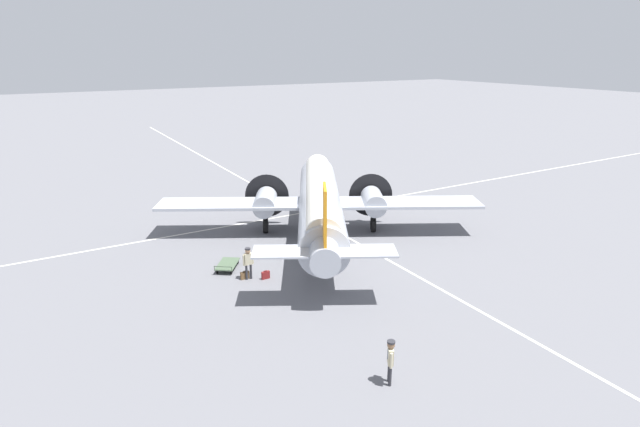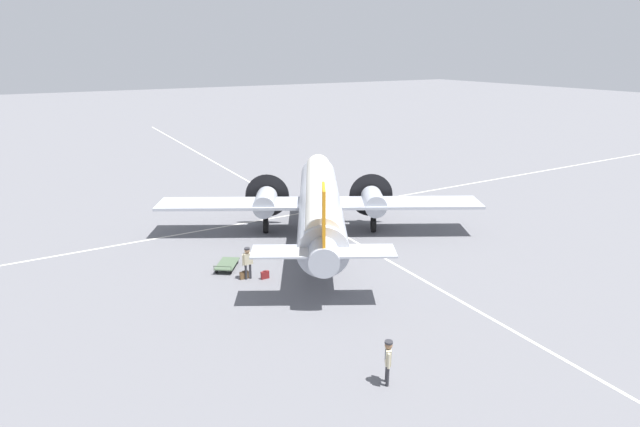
# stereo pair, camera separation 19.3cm
# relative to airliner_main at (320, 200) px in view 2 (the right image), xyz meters

# --- Properties ---
(ground_plane) EXTENTS (300.00, 300.00, 0.00)m
(ground_plane) POSITION_rel_airliner_main_xyz_m (-0.22, -0.39, -2.64)
(ground_plane) COLOR slate
(apron_line_eastwest) EXTENTS (120.00, 0.16, 0.01)m
(apron_line_eastwest) POSITION_rel_airliner_main_xyz_m (-0.22, 5.19, -2.63)
(apron_line_eastwest) COLOR silver
(apron_line_eastwest) RESTS_ON ground_plane
(apron_line_northsouth) EXTENTS (0.16, 120.00, 0.01)m
(apron_line_northsouth) POSITION_rel_airliner_main_xyz_m (1.53, -0.39, -2.63)
(apron_line_northsouth) COLOR silver
(apron_line_northsouth) RESTS_ON ground_plane
(airliner_main) EXTENTS (20.86, 19.18, 6.13)m
(airliner_main) POSITION_rel_airliner_main_xyz_m (0.00, 0.00, 0.00)
(airliner_main) COLOR #ADB2BC
(airliner_main) RESTS_ON ground_plane
(crew_foreground) EXTENTS (0.43, 0.56, 1.87)m
(crew_foreground) POSITION_rel_airliner_main_xyz_m (-5.81, -15.25, -1.46)
(crew_foreground) COLOR #2D2D33
(crew_foreground) RESTS_ON ground_plane
(passenger_boarding) EXTENTS (0.63, 0.32, 1.87)m
(passenger_boarding) POSITION_rel_airliner_main_xyz_m (-6.89, -3.90, -1.46)
(passenger_boarding) COLOR #2D2D33
(passenger_boarding) RESTS_ON ground_plane
(suitcase_near_door) EXTENTS (0.47, 0.15, 0.48)m
(suitcase_near_door) POSITION_rel_airliner_main_xyz_m (-6.06, -4.34, -2.41)
(suitcase_near_door) COLOR maroon
(suitcase_near_door) RESTS_ON ground_plane
(suitcase_upright_spare) EXTENTS (0.50, 0.17, 0.47)m
(suitcase_upright_spare) POSITION_rel_airliner_main_xyz_m (-7.07, -3.76, -2.42)
(suitcase_upright_spare) COLOR brown
(suitcase_upright_spare) RESTS_ON ground_plane
(baggage_cart) EXTENTS (1.97, 2.17, 0.56)m
(baggage_cart) POSITION_rel_airliner_main_xyz_m (-7.44, -1.97, -2.36)
(baggage_cart) COLOR #4C6047
(baggage_cart) RESTS_ON ground_plane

